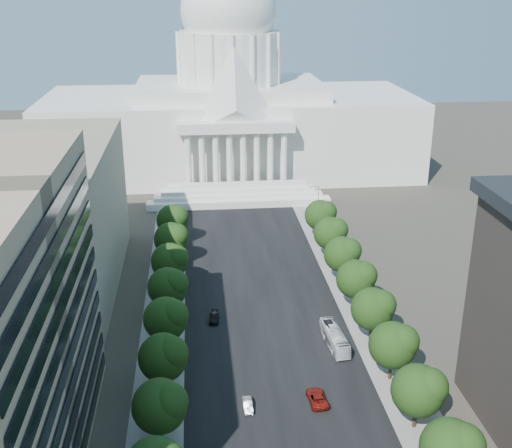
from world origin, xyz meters
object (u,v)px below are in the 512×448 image
object	(u,v)px
car_silver	(248,405)
city_bus	(335,338)
car_dark_b	(214,318)
car_red	(317,398)

from	to	relation	value
car_silver	city_bus	world-z (taller)	city_bus
car_dark_b	city_bus	size ratio (longest dim) A/B	0.40
car_red	city_bus	size ratio (longest dim) A/B	0.51
car_silver	city_bus	distance (m)	23.31
city_bus	car_silver	bearing A→B (deg)	-140.32
car_silver	car_dark_b	size ratio (longest dim) A/B	0.88
car_red	city_bus	distance (m)	16.86
car_silver	car_dark_b	world-z (taller)	car_dark_b
car_red	car_dark_b	bearing A→B (deg)	-64.70
car_red	city_bus	bearing A→B (deg)	-114.77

